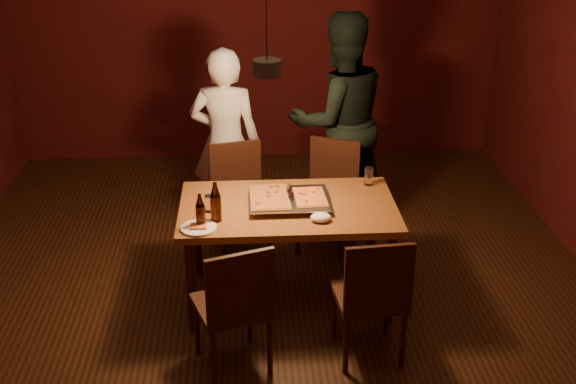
{
  "coord_description": "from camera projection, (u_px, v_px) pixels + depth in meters",
  "views": [
    {
      "loc": [
        -0.14,
        -4.4,
        2.89
      ],
      "look_at": [
        0.14,
        0.1,
        0.85
      ],
      "focal_mm": 45.0,
      "sensor_mm": 36.0,
      "label": 1
    }
  ],
  "objects": [
    {
      "name": "diner_white",
      "position": [
        226.0,
        143.0,
        5.98
      ],
      "size": [
        0.63,
        0.46,
        1.6
      ],
      "primitive_type": "imported",
      "rotation": [
        0.0,
        0.0,
        3.0
      ],
      "color": "white",
      "rests_on": "floor"
    },
    {
      "name": "plate_slice",
      "position": [
        199.0,
        228.0,
        4.66
      ],
      "size": [
        0.23,
        0.23,
        0.03
      ],
      "color": "white",
      "rests_on": "dining_table"
    },
    {
      "name": "chair_far_left",
      "position": [
        239.0,
        189.0,
        5.78
      ],
      "size": [
        0.5,
        0.5,
        0.49
      ],
      "rotation": [
        0.0,
        0.0,
        3.37
      ],
      "color": "#38190F",
      "rests_on": "floor"
    },
    {
      "name": "room_shell",
      "position": [
        268.0,
        121.0,
        4.63
      ],
      "size": [
        6.0,
        6.0,
        6.0
      ],
      "color": "#3A2210",
      "rests_on": "ground"
    },
    {
      "name": "pizza_meat",
      "position": [
        270.0,
        197.0,
        4.98
      ],
      "size": [
        0.28,
        0.43,
        0.02
      ],
      "primitive_type": "cube",
      "rotation": [
        0.0,
        0.0,
        0.02
      ],
      "color": "maroon",
      "rests_on": "pizza_tray"
    },
    {
      "name": "spatula",
      "position": [
        287.0,
        195.0,
        4.99
      ],
      "size": [
        0.12,
        0.25,
        0.04
      ],
      "primitive_type": null,
      "rotation": [
        0.0,
        0.0,
        -0.13
      ],
      "color": "silver",
      "rests_on": "pizza_tray"
    },
    {
      "name": "napkin",
      "position": [
        321.0,
        217.0,
        4.76
      ],
      "size": [
        0.14,
        0.1,
        0.06
      ],
      "primitive_type": "ellipsoid",
      "color": "white",
      "rests_on": "dining_table"
    },
    {
      "name": "beer_bottle_a",
      "position": [
        200.0,
        211.0,
        4.65
      ],
      "size": [
        0.06,
        0.06,
        0.23
      ],
      "color": "black",
      "rests_on": "dining_table"
    },
    {
      "name": "chair_near_left",
      "position": [
        235.0,
        298.0,
        4.31
      ],
      "size": [
        0.53,
        0.53,
        0.49
      ],
      "rotation": [
        0.0,
        0.0,
        0.33
      ],
      "color": "#38190F",
      "rests_on": "floor"
    },
    {
      "name": "diner_dark",
      "position": [
        339.0,
        121.0,
        6.12
      ],
      "size": [
        1.04,
        0.9,
        1.84
      ],
      "primitive_type": "imported",
      "rotation": [
        0.0,
        0.0,
        3.39
      ],
      "color": "black",
      "rests_on": "floor"
    },
    {
      "name": "beer_bottle_b",
      "position": [
        216.0,
        202.0,
        4.72
      ],
      "size": [
        0.07,
        0.07,
        0.28
      ],
      "color": "black",
      "rests_on": "dining_table"
    },
    {
      "name": "pizza_cheese",
      "position": [
        310.0,
        197.0,
        4.98
      ],
      "size": [
        0.23,
        0.34,
        0.02
      ],
      "primitive_type": "cube",
      "rotation": [
        0.0,
        0.0,
        0.05
      ],
      "color": "gold",
      "rests_on": "pizza_tray"
    },
    {
      "name": "pendant_lamp",
      "position": [
        267.0,
        66.0,
        4.48
      ],
      "size": [
        0.18,
        0.18,
        1.1
      ],
      "color": "black",
      "rests_on": "ceiling"
    },
    {
      "name": "water_glass_left",
      "position": [
        210.0,
        203.0,
        4.89
      ],
      "size": [
        0.07,
        0.07,
        0.11
      ],
      "primitive_type": "cylinder",
      "color": "silver",
      "rests_on": "dining_table"
    },
    {
      "name": "chair_near_right",
      "position": [
        373.0,
        289.0,
        4.4
      ],
      "size": [
        0.46,
        0.46,
        0.49
      ],
      "rotation": [
        0.0,
        0.0,
        0.09
      ],
      "color": "#38190F",
      "rests_on": "floor"
    },
    {
      "name": "chair_far_right",
      "position": [
        330.0,
        185.0,
        5.84
      ],
      "size": [
        0.56,
        0.56,
        0.49
      ],
      "rotation": [
        0.0,
        0.0,
        2.71
      ],
      "color": "#38190F",
      "rests_on": "floor"
    },
    {
      "name": "water_glass_right",
      "position": [
        369.0,
        176.0,
        5.29
      ],
      "size": [
        0.06,
        0.06,
        0.13
      ],
      "primitive_type": "cylinder",
      "color": "silver",
      "rests_on": "dining_table"
    },
    {
      "name": "pizza_tray",
      "position": [
        289.0,
        201.0,
        5.0
      ],
      "size": [
        0.59,
        0.5,
        0.05
      ],
      "primitive_type": "cube",
      "rotation": [
        0.0,
        0.0,
        -0.1
      ],
      "color": "silver",
      "rests_on": "dining_table"
    },
    {
      "name": "dining_table",
      "position": [
        288.0,
        215.0,
        5.03
      ],
      "size": [
        1.5,
        0.9,
        0.75
      ],
      "color": "brown",
      "rests_on": "floor"
    }
  ]
}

